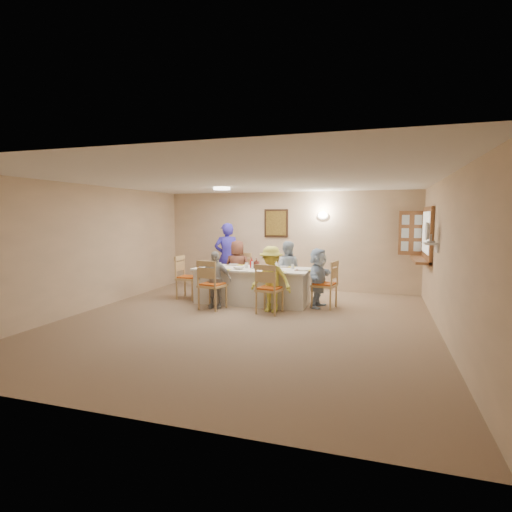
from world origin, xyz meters
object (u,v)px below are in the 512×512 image
(chair_left_end, at_px, (188,277))
(diner_back_left, at_px, (237,268))
(diner_right_end, at_px, (318,278))
(condiment_ketchup, at_px, (252,263))
(chair_back_right, at_px, (288,278))
(chair_front_left, at_px, (212,284))
(chair_front_right, at_px, (270,288))
(diner_front_right, at_px, (271,279))
(caregiver, at_px, (227,257))
(serving_hatch, at_px, (427,235))
(chair_back_left, at_px, (239,274))
(dining_table, at_px, (253,285))
(chair_right_end, at_px, (324,284))
(desk_fan, at_px, (429,235))
(diner_back_right, at_px, (287,270))
(diner_front_left, at_px, (215,280))

(chair_left_end, bearing_deg, diner_back_left, -53.40)
(diner_right_end, bearing_deg, condiment_ketchup, 97.72)
(chair_back_right, relative_size, chair_front_left, 0.87)
(chair_front_left, relative_size, chair_front_right, 1.04)
(diner_front_right, relative_size, caregiver, 0.76)
(chair_left_end, relative_size, diner_right_end, 0.80)
(serving_hatch, relative_size, condiment_ketchup, 6.72)
(chair_back_left, relative_size, chair_front_right, 1.02)
(dining_table, bearing_deg, condiment_ketchup, 128.90)
(diner_back_left, bearing_deg, chair_right_end, 156.45)
(chair_back_right, height_order, chair_front_left, chair_front_left)
(dining_table, distance_m, chair_front_left, 1.01)
(chair_back_right, height_order, caregiver, caregiver)
(chair_back_right, relative_size, diner_back_left, 0.67)
(desk_fan, xyz_separation_m, chair_right_end, (-1.89, 0.57, -1.06))
(diner_back_right, xyz_separation_m, diner_right_end, (0.82, -0.68, -0.04))
(chair_back_left, height_order, diner_back_right, diner_back_right)
(serving_hatch, xyz_separation_m, chair_front_right, (-2.95, -1.58, -1.01))
(diner_front_left, xyz_separation_m, condiment_ketchup, (0.56, 0.73, 0.29))
(serving_hatch, bearing_deg, caregiver, 175.45)
(dining_table, bearing_deg, diner_back_right, 48.58)
(chair_front_left, distance_m, chair_left_end, 1.24)
(desk_fan, distance_m, diner_right_end, 2.30)
(desk_fan, distance_m, diner_front_left, 4.16)
(dining_table, bearing_deg, chair_back_left, 126.87)
(chair_back_left, distance_m, chair_right_end, 2.29)
(dining_table, bearing_deg, serving_hatch, 12.43)
(chair_front_left, xyz_separation_m, diner_right_end, (2.02, 0.80, 0.11))
(diner_back_left, bearing_deg, chair_front_right, 123.03)
(desk_fan, xyz_separation_m, chair_back_left, (-4.04, 1.37, -1.05))
(chair_front_right, relative_size, diner_front_left, 0.84)
(chair_left_end, bearing_deg, serving_hatch, -80.27)
(chair_back_right, height_order, diner_right_end, diner_right_end)
(dining_table, bearing_deg, desk_fan, -9.35)
(chair_right_end, bearing_deg, diner_right_end, -78.87)
(condiment_ketchup, bearing_deg, chair_left_end, -178.20)
(dining_table, height_order, chair_front_right, chair_front_right)
(dining_table, xyz_separation_m, diner_right_end, (1.42, 0.00, 0.24))
(desk_fan, distance_m, diner_back_right, 3.23)
(diner_front_left, bearing_deg, diner_right_end, 8.75)
(serving_hatch, xyz_separation_m, chair_back_left, (-4.15, 0.02, -1.00))
(condiment_ketchup, bearing_deg, caregiver, 132.54)
(desk_fan, height_order, dining_table, desk_fan)
(diner_right_end, xyz_separation_m, condiment_ketchup, (-1.46, 0.05, 0.26))
(chair_right_end, bearing_deg, serving_hatch, 122.49)
(chair_back_right, height_order, diner_back_left, diner_back_left)
(diner_back_left, relative_size, condiment_ketchup, 5.90)
(chair_front_left, distance_m, diner_front_left, 0.14)
(diner_back_right, bearing_deg, chair_right_end, 141.75)
(chair_back_left, height_order, diner_front_left, diner_front_left)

